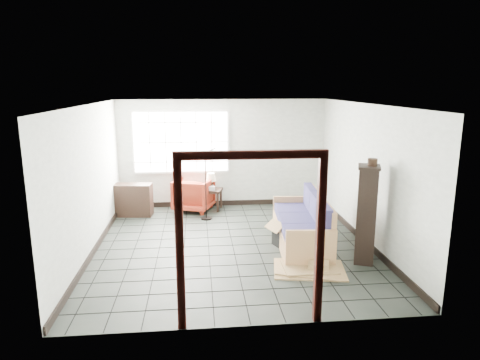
{
  "coord_description": "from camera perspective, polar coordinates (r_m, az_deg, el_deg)",
  "views": [
    {
      "loc": [
        -0.62,
        -7.51,
        2.94
      ],
      "look_at": [
        0.17,
        0.3,
        1.18
      ],
      "focal_mm": 32.0,
      "sensor_mm": 36.0,
      "label": 1
    }
  ],
  "objects": [
    {
      "name": "room_shell",
      "position": [
        7.67,
        -1.06,
        3.16
      ],
      "size": [
        5.02,
        5.52,
        2.61
      ],
      "color": "#A6ACA5",
      "rests_on": "ground"
    },
    {
      "name": "pot",
      "position": [
        7.21,
        17.25,
        2.28
      ],
      "size": [
        0.19,
        0.19,
        0.12
      ],
      "rotation": [
        0.0,
        0.0,
        0.26
      ],
      "color": "black",
      "rests_on": "tall_shelf"
    },
    {
      "name": "floor_lamp",
      "position": [
        9.34,
        -3.97,
        -0.24
      ],
      "size": [
        0.43,
        0.35,
        1.62
      ],
      "rotation": [
        0.0,
        0.0,
        -0.17
      ],
      "color": "black",
      "rests_on": "ground"
    },
    {
      "name": "side_table",
      "position": [
        10.23,
        -3.78,
        -1.7
      ],
      "size": [
        0.56,
        0.56,
        0.5
      ],
      "rotation": [
        0.0,
        0.0,
        -0.27
      ],
      "color": "black",
      "rests_on": "ground"
    },
    {
      "name": "futon_sofa",
      "position": [
        8.08,
        8.57,
        -6.21
      ],
      "size": [
        1.0,
        2.25,
        0.97
      ],
      "rotation": [
        0.0,
        0.0,
        -0.08
      ],
      "color": "olive",
      "rests_on": "ground"
    },
    {
      "name": "window_panel",
      "position": [
        10.3,
        -7.87,
        5.03
      ],
      "size": [
        2.32,
        0.08,
        1.52
      ],
      "color": "silver",
      "rests_on": "ground"
    },
    {
      "name": "armchair",
      "position": [
        10.21,
        -6.18,
        -1.7
      ],
      "size": [
        1.05,
        1.02,
        0.85
      ],
      "primitive_type": "imported",
      "rotation": [
        0.0,
        0.0,
        2.79
      ],
      "color": "maroon",
      "rests_on": "ground"
    },
    {
      "name": "doorway_trim",
      "position": [
        5.09,
        1.49,
        -5.2
      ],
      "size": [
        1.8,
        0.08,
        2.2
      ],
      "color": "black",
      "rests_on": "ground"
    },
    {
      "name": "console_shelf",
      "position": [
        10.06,
        -14.33,
        -2.58
      ],
      "size": [
        0.99,
        0.48,
        0.74
      ],
      "rotation": [
        0.0,
        0.0,
        -0.12
      ],
      "color": "black",
      "rests_on": "ground"
    },
    {
      "name": "ground",
      "position": [
        8.09,
        -1.0,
        -8.69
      ],
      "size": [
        5.5,
        5.5,
        0.0
      ],
      "primitive_type": "plane",
      "color": "black",
      "rests_on": "ground"
    },
    {
      "name": "projector",
      "position": [
        10.12,
        -4.21,
        -1.06
      ],
      "size": [
        0.3,
        0.24,
        0.1
      ],
      "rotation": [
        0.0,
        0.0,
        0.12
      ],
      "color": "silver",
      "rests_on": "side_table"
    },
    {
      "name": "open_box",
      "position": [
        8.08,
        6.74,
        -7.41
      ],
      "size": [
        0.98,
        0.71,
        0.5
      ],
      "rotation": [
        0.0,
        0.0,
        0.35
      ],
      "color": "olive",
      "rests_on": "ground"
    },
    {
      "name": "cardboard_pile",
      "position": [
        7.14,
        9.38,
        -11.49
      ],
      "size": [
        1.25,
        1.04,
        0.17
      ],
      "rotation": [
        0.0,
        0.0,
        -0.23
      ],
      "color": "olive",
      "rests_on": "ground"
    },
    {
      "name": "table_lamp",
      "position": [
        10.21,
        -3.88,
        0.27
      ],
      "size": [
        0.25,
        0.25,
        0.37
      ],
      "rotation": [
        0.0,
        0.0,
        -0.03
      ],
      "color": "black",
      "rests_on": "side_table"
    },
    {
      "name": "tall_shelf",
      "position": [
        7.41,
        16.48,
        -4.34
      ],
      "size": [
        0.49,
        0.55,
        1.66
      ],
      "rotation": [
        0.0,
        0.0,
        -0.37
      ],
      "color": "black",
      "rests_on": "ground"
    }
  ]
}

